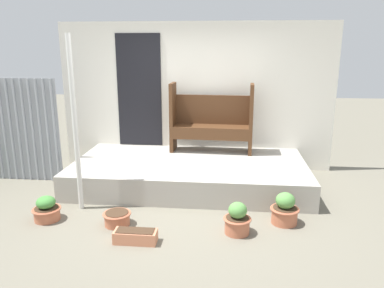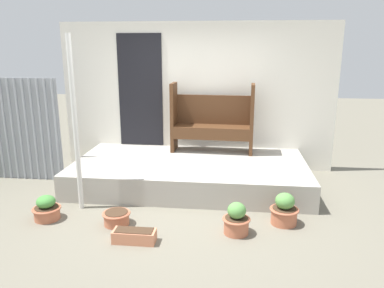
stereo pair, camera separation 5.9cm
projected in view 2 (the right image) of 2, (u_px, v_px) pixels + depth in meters
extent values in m
plane|color=#706B5B|center=(181.00, 208.00, 5.19)|extent=(24.00, 24.00, 0.00)
cube|color=#A8A399|center=(190.00, 173.00, 6.05)|extent=(3.68, 1.88, 0.39)
cube|color=white|center=(196.00, 97.00, 6.70)|extent=(4.88, 0.06, 2.60)
cube|color=black|center=(140.00, 91.00, 6.74)|extent=(0.80, 0.02, 2.00)
cylinder|color=#979CA5|center=(5.00, 130.00, 6.18)|extent=(0.04, 0.04, 1.70)
cylinder|color=#979CA5|center=(13.00, 130.00, 6.16)|extent=(0.04, 0.04, 1.70)
cylinder|color=#979CA5|center=(20.00, 130.00, 6.15)|extent=(0.04, 0.04, 1.70)
cylinder|color=#979CA5|center=(27.00, 130.00, 6.14)|extent=(0.04, 0.04, 1.70)
cylinder|color=#979CA5|center=(34.00, 130.00, 6.12)|extent=(0.04, 0.04, 1.70)
cylinder|color=#979CA5|center=(41.00, 131.00, 6.11)|extent=(0.04, 0.04, 1.70)
cylinder|color=#979CA5|center=(49.00, 131.00, 6.10)|extent=(0.04, 0.04, 1.70)
cylinder|color=#979CA5|center=(56.00, 131.00, 6.08)|extent=(0.04, 0.04, 1.70)
cylinder|color=silver|center=(75.00, 125.00, 4.92)|extent=(0.07, 0.07, 2.34)
cube|color=#4C2D19|center=(174.00, 117.00, 6.51)|extent=(0.08, 0.40, 1.18)
cube|color=#4C2D19|center=(252.00, 119.00, 6.31)|extent=(0.08, 0.40, 1.18)
cube|color=#4C2D19|center=(212.00, 127.00, 6.45)|extent=(1.30, 0.45, 0.04)
cube|color=#4C2D19|center=(211.00, 135.00, 6.30)|extent=(1.28, 0.08, 0.17)
cube|color=#4C2D19|center=(213.00, 110.00, 6.55)|extent=(1.28, 0.09, 0.51)
cylinder|color=#B76647|center=(47.00, 213.00, 4.85)|extent=(0.32, 0.32, 0.16)
torus|color=#B76647|center=(47.00, 208.00, 4.84)|extent=(0.37, 0.37, 0.02)
cylinder|color=#422D1E|center=(46.00, 207.00, 4.83)|extent=(0.30, 0.30, 0.01)
ellipsoid|color=#478C3D|center=(46.00, 202.00, 4.81)|extent=(0.24, 0.24, 0.16)
cylinder|color=#B76647|center=(117.00, 218.00, 4.71)|extent=(0.31, 0.31, 0.16)
torus|color=#B76647|center=(116.00, 213.00, 4.69)|extent=(0.36, 0.36, 0.02)
cylinder|color=#422D1E|center=(116.00, 212.00, 4.69)|extent=(0.29, 0.29, 0.01)
cylinder|color=#B76647|center=(236.00, 226.00, 4.48)|extent=(0.30, 0.30, 0.20)
torus|color=#B76647|center=(236.00, 219.00, 4.46)|extent=(0.34, 0.34, 0.02)
cylinder|color=#422D1E|center=(236.00, 218.00, 4.46)|extent=(0.27, 0.27, 0.01)
ellipsoid|color=#599347|center=(237.00, 210.00, 4.43)|extent=(0.22, 0.22, 0.20)
cylinder|color=#B76647|center=(284.00, 216.00, 4.73)|extent=(0.32, 0.32, 0.21)
torus|color=#B76647|center=(284.00, 209.00, 4.70)|extent=(0.37, 0.37, 0.02)
cylinder|color=#422D1E|center=(284.00, 208.00, 4.70)|extent=(0.30, 0.30, 0.01)
ellipsoid|color=#599347|center=(285.00, 201.00, 4.67)|extent=(0.24, 0.24, 0.20)
cube|color=tan|center=(134.00, 236.00, 4.29)|extent=(0.49, 0.20, 0.14)
cube|color=#422D1E|center=(134.00, 230.00, 4.27)|extent=(0.43, 0.17, 0.01)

